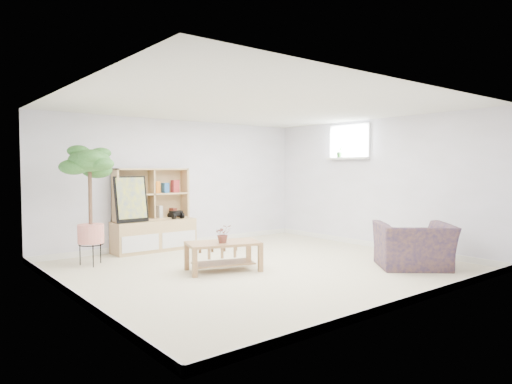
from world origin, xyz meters
TOP-DOWN VIEW (x-y plane):
  - floor at (0.00, 0.00)m, footprint 5.50×5.00m
  - ceiling at (0.00, 0.00)m, footprint 5.50×5.00m
  - walls at (0.00, 0.00)m, footprint 5.51×5.01m
  - baseboard at (0.00, 0.00)m, footprint 5.50×5.00m
  - window at (2.73, 0.60)m, footprint 0.10×0.98m
  - window_sill at (2.67, 0.60)m, footprint 0.14×1.00m
  - storage_unit at (-0.65, 2.24)m, footprint 1.48×0.50m
  - poster at (-1.11, 2.17)m, footprint 0.58×0.15m
  - toy_truck at (-0.23, 2.19)m, footprint 0.32×0.23m
  - coffee_table at (-0.59, 0.14)m, footprint 1.15×0.84m
  - table_plant at (-0.64, 0.08)m, footprint 0.29×0.27m
  - floor_tree at (-1.96, 1.72)m, footprint 0.87×0.87m
  - armchair at (1.71, -1.48)m, footprint 1.37×1.36m
  - sill_plant at (2.67, 0.80)m, footprint 0.14×0.12m

SIDE VIEW (x-z plane):
  - floor at x=0.00m, z-range -0.01..0.01m
  - baseboard at x=0.00m, z-range 0.00..0.10m
  - coffee_table at x=-0.59m, z-range 0.00..0.42m
  - armchair at x=1.71m, z-range 0.00..0.77m
  - table_plant at x=-0.64m, z-range 0.42..0.68m
  - toy_truck at x=-0.23m, z-range 0.56..0.72m
  - storage_unit at x=-0.65m, z-range 0.00..1.48m
  - floor_tree at x=-1.96m, z-range 0.00..1.84m
  - poster at x=-1.11m, z-range 0.56..1.35m
  - walls at x=0.00m, z-range 0.00..2.40m
  - window_sill at x=2.67m, z-range 1.66..1.70m
  - sill_plant at x=2.67m, z-range 1.70..1.94m
  - window at x=2.73m, z-range 1.66..2.34m
  - ceiling at x=0.00m, z-range 2.40..2.40m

